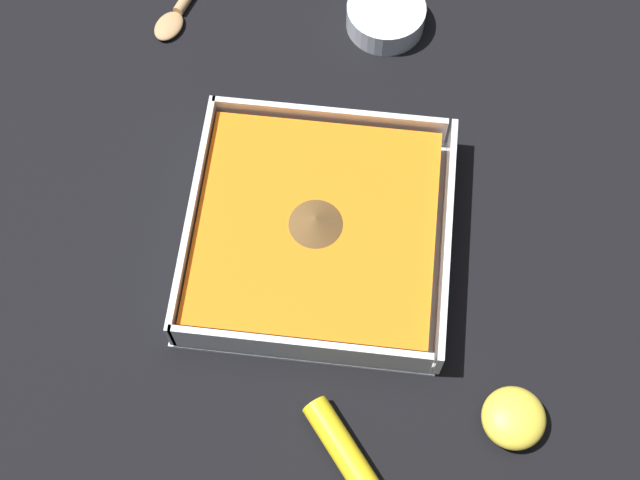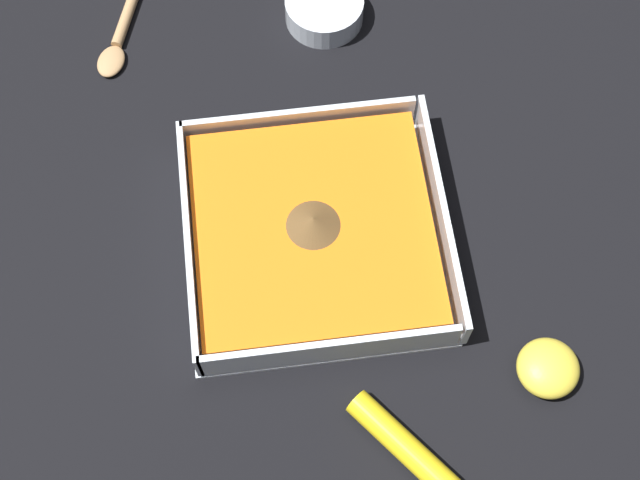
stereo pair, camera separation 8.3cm
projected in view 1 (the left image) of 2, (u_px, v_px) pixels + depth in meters
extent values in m
plane|color=black|center=(314.00, 254.00, 0.85)|extent=(4.00, 4.00, 0.00)
cube|color=silver|center=(319.00, 239.00, 0.85)|extent=(0.24, 0.24, 0.01)
cube|color=silver|center=(194.00, 216.00, 0.83)|extent=(0.24, 0.01, 0.04)
cube|color=silver|center=(446.00, 242.00, 0.82)|extent=(0.24, 0.01, 0.04)
cube|color=silver|center=(333.00, 121.00, 0.88)|extent=(0.01, 0.23, 0.04)
cube|color=silver|center=(304.00, 349.00, 0.78)|extent=(0.01, 0.23, 0.04)
cube|color=orange|center=(319.00, 231.00, 0.83)|extent=(0.22, 0.22, 0.03)
cone|color=brown|center=(319.00, 221.00, 0.81)|extent=(0.05, 0.05, 0.01)
cylinder|color=silver|center=(386.00, 16.00, 0.95)|extent=(0.08, 0.08, 0.03)
cylinder|color=brown|center=(386.00, 18.00, 0.95)|extent=(0.08, 0.08, 0.02)
ellipsoid|color=yellow|center=(514.00, 418.00, 0.77)|extent=(0.06, 0.06, 0.03)
ellipsoid|color=tan|center=(169.00, 26.00, 0.95)|extent=(0.05, 0.04, 0.01)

